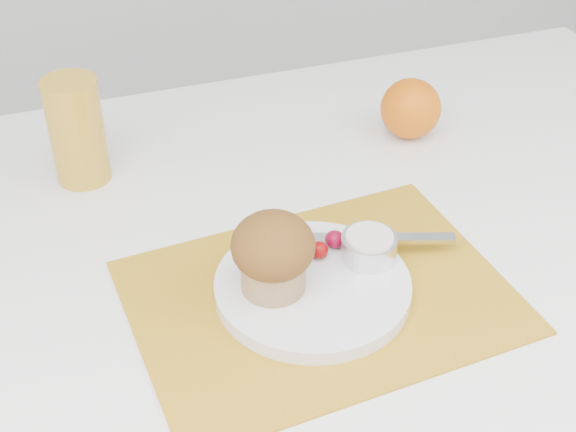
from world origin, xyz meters
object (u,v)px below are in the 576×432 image
object	(u,v)px
plate	(313,287)
muffin	(273,253)
table	(328,422)
juice_glass	(77,131)
orange	(411,109)

from	to	relation	value
plate	muffin	bearing A→B (deg)	172.48
table	muffin	bearing A→B (deg)	-137.24
plate	juice_glass	xyz separation A→B (m)	(-0.20, 0.31, 0.06)
plate	juice_glass	bearing A→B (deg)	122.80
juice_glass	plate	bearing A→B (deg)	-57.20
table	orange	bearing A→B (deg)	42.36
juice_glass	muffin	xyz separation A→B (m)	(0.16, -0.30, -0.00)
plate	muffin	size ratio (longest dim) A/B	2.36
table	muffin	xyz separation A→B (m)	(-0.12, -0.11, 0.44)
table	juice_glass	xyz separation A→B (m)	(-0.27, 0.20, 0.44)
juice_glass	orange	bearing A→B (deg)	-5.35
muffin	table	bearing A→B (deg)	42.76
table	muffin	size ratio (longest dim) A/B	13.48
orange	plate	bearing A→B (deg)	-132.35
orange	juice_glass	world-z (taller)	juice_glass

